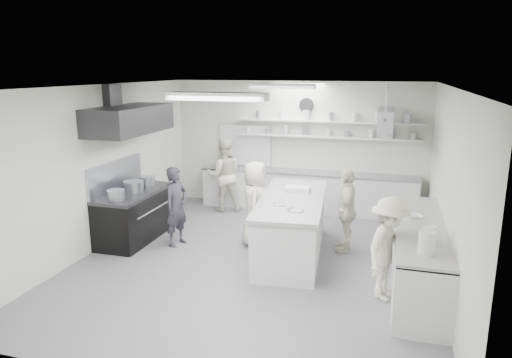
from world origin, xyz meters
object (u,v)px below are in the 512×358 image
(cook_stove, at_px, (176,206))
(cook_back, at_px, (224,175))
(right_counter, at_px, (419,256))
(back_counter, at_px, (307,192))
(prep_island, at_px, (292,227))
(stove, at_px, (135,217))

(cook_stove, height_order, cook_back, cook_back)
(right_counter, relative_size, cook_stove, 2.19)
(right_counter, distance_m, cook_back, 5.13)
(right_counter, xyz_separation_m, cook_stove, (-4.32, 0.54, 0.28))
(back_counter, height_order, prep_island, prep_island)
(prep_island, distance_m, cook_stove, 2.20)
(right_counter, height_order, cook_stove, cook_stove)
(right_counter, bearing_deg, cook_stove, 172.92)
(stove, distance_m, cook_back, 2.54)
(right_counter, height_order, cook_back, cook_back)
(right_counter, bearing_deg, prep_island, 162.26)
(right_counter, bearing_deg, back_counter, 124.65)
(back_counter, distance_m, prep_island, 2.73)
(prep_island, xyz_separation_m, cook_back, (-2.09, 2.20, 0.35))
(right_counter, xyz_separation_m, prep_island, (-2.14, 0.68, 0.03))
(right_counter, bearing_deg, cook_back, 145.67)
(stove, bearing_deg, cook_back, 65.83)
(cook_back, bearing_deg, stove, 40.86)
(stove, xyz_separation_m, back_counter, (2.90, 2.80, 0.01))
(prep_island, bearing_deg, stove, 176.14)
(right_counter, height_order, prep_island, prep_island)
(cook_stove, bearing_deg, back_counter, -18.79)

